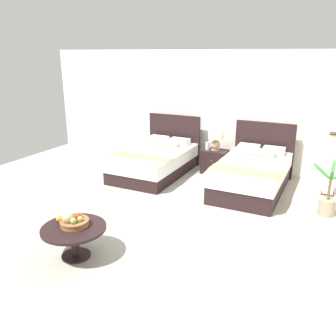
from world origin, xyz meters
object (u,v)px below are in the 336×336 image
at_px(nightstand, 215,162).
at_px(potted_palm, 328,200).
at_px(fruit_bowl, 73,221).
at_px(bed_near_corner, 252,174).
at_px(vase, 208,146).
at_px(coffee_table, 74,233).
at_px(table_lamp, 216,138).
at_px(bed_near_window, 156,160).
at_px(loose_apple, 59,219).
at_px(floor_lamp_corner, 332,164).

relative_size(nightstand, potted_palm, 0.59).
bearing_deg(fruit_bowl, bed_near_corner, 66.31).
bearing_deg(vase, coffee_table, -94.24).
relative_size(coffee_table, potted_palm, 0.91).
bearing_deg(table_lamp, potted_palm, -27.08).
relative_size(bed_near_window, nightstand, 3.91).
xyz_separation_m(loose_apple, floor_lamp_corner, (3.09, 3.83, 0.12)).
bearing_deg(potted_palm, coffee_table, -134.93).
height_order(table_lamp, loose_apple, table_lamp).
bearing_deg(table_lamp, bed_near_corner, -33.75).
distance_m(bed_near_window, nightstand, 1.31).
relative_size(bed_near_window, floor_lamp_corner, 1.79).
relative_size(nightstand, vase, 3.12).
xyz_separation_m(bed_near_corner, coffee_table, (-1.46, -3.42, 0.01)).
height_order(fruit_bowl, loose_apple, fruit_bowl).
bearing_deg(loose_apple, potted_palm, 42.18).
relative_size(bed_near_corner, loose_apple, 25.05).
distance_m(vase, floor_lamp_corner, 2.53).
height_order(nightstand, table_lamp, table_lamp).
height_order(bed_near_window, table_lamp, bed_near_window).
xyz_separation_m(table_lamp, vase, (-0.16, -0.06, -0.18)).
relative_size(loose_apple, potted_palm, 0.09).
xyz_separation_m(coffee_table, floor_lamp_corner, (2.82, 3.86, 0.25)).
bearing_deg(bed_near_window, nightstand, 29.33).
height_order(table_lamp, vase, table_lamp).
distance_m(table_lamp, potted_palm, 2.74).
bearing_deg(vase, fruit_bowl, -94.58).
xyz_separation_m(bed_near_window, coffee_table, (0.68, -3.42, 0.04)).
height_order(bed_near_window, bed_near_corner, bed_near_corner).
relative_size(bed_near_window, bed_near_corner, 1.01).
distance_m(bed_near_corner, potted_palm, 1.50).
relative_size(nightstand, fruit_bowl, 1.43).
distance_m(nightstand, table_lamp, 0.53).
bearing_deg(fruit_bowl, floor_lamp_corner, 53.43).
bearing_deg(bed_near_window, bed_near_corner, -0.18).
distance_m(coffee_table, loose_apple, 0.30).
bearing_deg(potted_palm, table_lamp, 152.92).
height_order(loose_apple, potted_palm, potted_palm).
bearing_deg(potted_palm, fruit_bowl, -135.44).
bearing_deg(fruit_bowl, table_lamp, 83.21).
relative_size(coffee_table, floor_lamp_corner, 0.71).
relative_size(table_lamp, fruit_bowl, 1.10).
distance_m(bed_near_window, floor_lamp_corner, 3.54).
xyz_separation_m(bed_near_window, vase, (0.98, 0.60, 0.31)).
bearing_deg(table_lamp, bed_near_window, -149.92).
bearing_deg(loose_apple, nightstand, 79.73).
xyz_separation_m(nightstand, floor_lamp_corner, (2.36, -0.20, 0.33)).
relative_size(bed_near_window, table_lamp, 5.06).
height_order(coffee_table, potted_palm, potted_palm).
bearing_deg(vase, loose_apple, -98.09).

